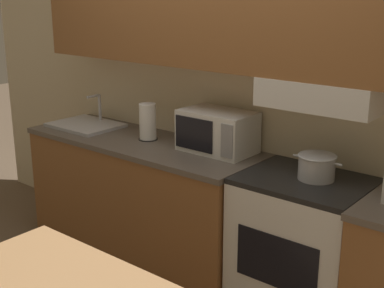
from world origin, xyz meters
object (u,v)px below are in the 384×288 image
at_px(cooking_pot, 317,166).
at_px(microwave, 217,131).
at_px(stove_range, 301,250).
at_px(sink_basin, 86,124).
at_px(paper_towel_roll, 148,122).

bearing_deg(cooking_pot, microwave, 174.19).
height_order(stove_range, sink_basin, sink_basin).
height_order(microwave, sink_basin, microwave).
bearing_deg(paper_towel_roll, sink_basin, -176.19).
xyz_separation_m(sink_basin, paper_towel_roll, (0.62, 0.04, 0.11)).
bearing_deg(cooking_pot, stove_range, -146.35).
bearing_deg(microwave, stove_range, -8.72).
distance_m(cooking_pot, microwave, 0.75).
xyz_separation_m(cooking_pot, microwave, (-0.74, 0.08, 0.06)).
bearing_deg(sink_basin, paper_towel_roll, 3.81).
distance_m(stove_range, sink_basin, 1.91).
xyz_separation_m(stove_range, paper_towel_roll, (-1.23, 0.03, 0.57)).
distance_m(microwave, sink_basin, 1.17).
bearing_deg(stove_range, microwave, 171.28).
bearing_deg(stove_range, cooking_pot, 33.65).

